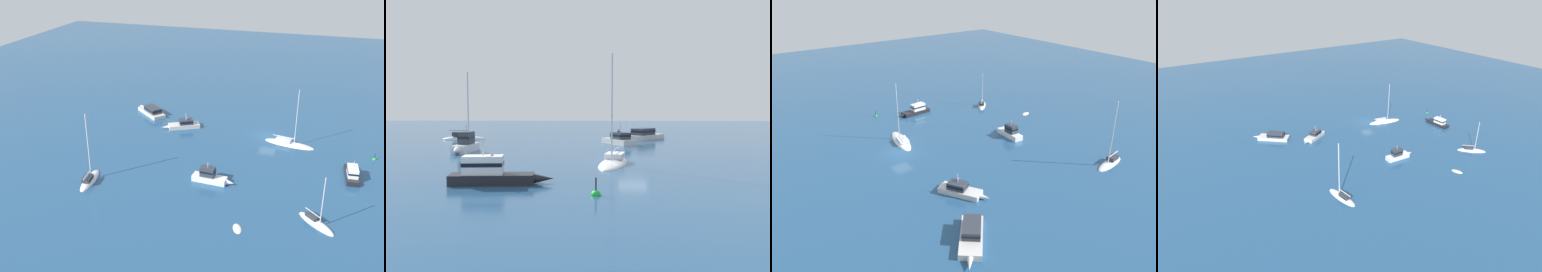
% 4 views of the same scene
% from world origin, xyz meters
% --- Properties ---
extents(ground_plane, '(164.69, 164.69, 0.00)m').
position_xyz_m(ground_plane, '(0.00, 0.00, 0.00)').
color(ground_plane, navy).
extents(launch, '(2.04, 6.49, 2.68)m').
position_xyz_m(launch, '(-12.62, 9.91, 0.71)').
color(launch, black).
rests_on(launch, ground).
extents(yacht, '(2.32, 5.95, 9.64)m').
position_xyz_m(yacht, '(20.06, 21.18, 0.21)').
color(yacht, white).
rests_on(yacht, ground).
extents(ketch, '(4.80, 4.58, 6.68)m').
position_xyz_m(ketch, '(-8.83, 22.21, 0.09)').
color(ketch, silver).
rests_on(ketch, ground).
extents(cabin_cruiser, '(6.12, 4.18, 2.60)m').
position_xyz_m(cabin_cruiser, '(13.99, 0.47, 0.58)').
color(cabin_cruiser, silver).
rests_on(cabin_cruiser, ground).
extents(rib, '(1.57, 2.14, 0.35)m').
position_xyz_m(rib, '(-0.63, 25.74, 0.00)').
color(rib, silver).
rests_on(rib, ground).
extents(sailboat, '(7.92, 3.51, 9.34)m').
position_xyz_m(sailboat, '(-3.48, 1.93, 0.10)').
color(sailboat, white).
rests_on(sailboat, ground).
extents(cabin_cruiser_1, '(6.88, 6.09, 1.52)m').
position_xyz_m(cabin_cruiser_1, '(21.34, -3.56, 0.64)').
color(cabin_cruiser_1, silver).
rests_on(cabin_cruiser_1, ground).
extents(powerboat, '(5.64, 1.76, 2.75)m').
position_xyz_m(powerboat, '(4.95, 16.61, 0.77)').
color(powerboat, white).
rests_on(powerboat, ground).
extents(channel_buoy, '(0.57, 0.57, 1.26)m').
position_xyz_m(channel_buoy, '(-15.77, 3.43, 0.01)').
color(channel_buoy, green).
rests_on(channel_buoy, ground).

